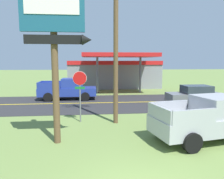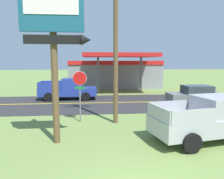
{
  "view_description": "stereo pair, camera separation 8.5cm",
  "coord_description": "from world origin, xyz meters",
  "px_view_note": "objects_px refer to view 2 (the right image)",
  "views": [
    {
      "loc": [
        -1.28,
        -4.88,
        3.49
      ],
      "look_at": [
        0.0,
        8.0,
        1.8
      ],
      "focal_mm": 34.28,
      "sensor_mm": 36.0,
      "label": 1
    },
    {
      "loc": [
        -1.2,
        -4.88,
        3.49
      ],
      "look_at": [
        0.0,
        8.0,
        1.8
      ],
      "focal_mm": 34.28,
      "sensor_mm": 36.0,
      "label": 2
    }
  ],
  "objects_px": {
    "pickup_silver_parked_on_lawn": "(210,119)",
    "pickup_blue_on_road": "(69,89)",
    "stop_sign": "(80,87)",
    "utility_pole": "(116,32)",
    "gas_station": "(114,73)",
    "motel_sign": "(54,30)",
    "car_grey_far_lane": "(195,96)"
  },
  "relations": [
    {
      "from": "pickup_silver_parked_on_lawn",
      "to": "car_grey_far_lane",
      "type": "distance_m",
      "value": 7.61
    },
    {
      "from": "utility_pole",
      "to": "stop_sign",
      "type": "bearing_deg",
      "value": 168.99
    },
    {
      "from": "pickup_silver_parked_on_lawn",
      "to": "pickup_blue_on_road",
      "type": "distance_m",
      "value": 13.3
    },
    {
      "from": "pickup_silver_parked_on_lawn",
      "to": "gas_station",
      "type": "bearing_deg",
      "value": 96.09
    },
    {
      "from": "pickup_silver_parked_on_lawn",
      "to": "utility_pole",
      "type": "bearing_deg",
      "value": 141.94
    },
    {
      "from": "gas_station",
      "to": "pickup_silver_parked_on_lawn",
      "type": "xyz_separation_m",
      "value": [
        2.18,
        -20.4,
        -0.98
      ]
    },
    {
      "from": "pickup_silver_parked_on_lawn",
      "to": "pickup_blue_on_road",
      "type": "xyz_separation_m",
      "value": [
        -7.38,
        11.07,
        0.0
      ]
    },
    {
      "from": "car_grey_far_lane",
      "to": "pickup_blue_on_road",
      "type": "bearing_deg",
      "value": 158.6
    },
    {
      "from": "pickup_silver_parked_on_lawn",
      "to": "car_grey_far_lane",
      "type": "xyz_separation_m",
      "value": [
        2.83,
        7.07,
        -0.13
      ]
    },
    {
      "from": "motel_sign",
      "to": "car_grey_far_lane",
      "type": "xyz_separation_m",
      "value": [
        9.55,
        6.88,
        -3.92
      ]
    },
    {
      "from": "gas_station",
      "to": "car_grey_far_lane",
      "type": "xyz_separation_m",
      "value": [
        5.0,
        -13.34,
        -1.11
      ]
    },
    {
      "from": "car_grey_far_lane",
      "to": "pickup_silver_parked_on_lawn",
      "type": "bearing_deg",
      "value": -111.81
    },
    {
      "from": "utility_pole",
      "to": "car_grey_far_lane",
      "type": "height_order",
      "value": "utility_pole"
    },
    {
      "from": "pickup_silver_parked_on_lawn",
      "to": "car_grey_far_lane",
      "type": "bearing_deg",
      "value": 68.19
    },
    {
      "from": "car_grey_far_lane",
      "to": "stop_sign",
      "type": "bearing_deg",
      "value": -157.61
    },
    {
      "from": "motel_sign",
      "to": "pickup_silver_parked_on_lawn",
      "type": "height_order",
      "value": "motel_sign"
    },
    {
      "from": "motel_sign",
      "to": "utility_pole",
      "type": "xyz_separation_m",
      "value": [
        2.8,
        2.88,
        0.36
      ]
    },
    {
      "from": "gas_station",
      "to": "car_grey_far_lane",
      "type": "distance_m",
      "value": 14.29
    },
    {
      "from": "pickup_blue_on_road",
      "to": "motel_sign",
      "type": "bearing_deg",
      "value": -86.54
    },
    {
      "from": "motel_sign",
      "to": "utility_pole",
      "type": "height_order",
      "value": "utility_pole"
    },
    {
      "from": "motel_sign",
      "to": "pickup_silver_parked_on_lawn",
      "type": "relative_size",
      "value": 1.26
    },
    {
      "from": "gas_station",
      "to": "pickup_silver_parked_on_lawn",
      "type": "bearing_deg",
      "value": -83.91
    },
    {
      "from": "pickup_silver_parked_on_lawn",
      "to": "stop_sign",
      "type": "bearing_deg",
      "value": 149.78
    },
    {
      "from": "stop_sign",
      "to": "motel_sign",
      "type": "bearing_deg",
      "value": -103.45
    },
    {
      "from": "utility_pole",
      "to": "pickup_silver_parked_on_lawn",
      "type": "xyz_separation_m",
      "value": [
        3.91,
        -3.06,
        -4.15
      ]
    },
    {
      "from": "gas_station",
      "to": "pickup_blue_on_road",
      "type": "height_order",
      "value": "gas_station"
    },
    {
      "from": "gas_station",
      "to": "pickup_silver_parked_on_lawn",
      "type": "distance_m",
      "value": 20.54
    },
    {
      "from": "motel_sign",
      "to": "utility_pole",
      "type": "distance_m",
      "value": 4.03
    },
    {
      "from": "pickup_silver_parked_on_lawn",
      "to": "motel_sign",
      "type": "bearing_deg",
      "value": 178.41
    },
    {
      "from": "gas_station",
      "to": "utility_pole",
      "type": "bearing_deg",
      "value": -95.72
    },
    {
      "from": "stop_sign",
      "to": "car_grey_far_lane",
      "type": "height_order",
      "value": "stop_sign"
    },
    {
      "from": "stop_sign",
      "to": "utility_pole",
      "type": "height_order",
      "value": "utility_pole"
    }
  ]
}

